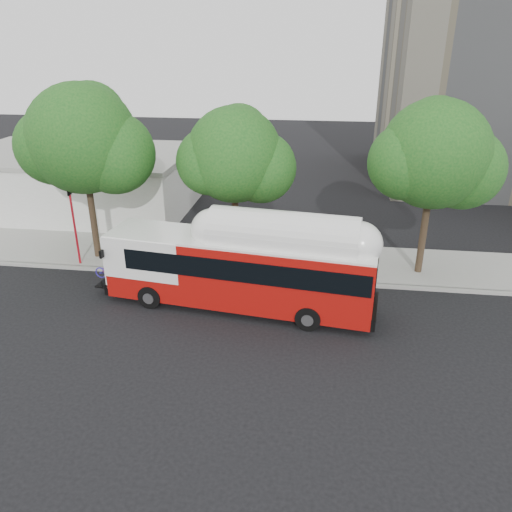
{
  "coord_description": "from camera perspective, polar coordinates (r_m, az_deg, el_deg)",
  "views": [
    {
      "loc": [
        3.58,
        -19.47,
        11.68
      ],
      "look_at": [
        0.55,
        3.0,
        1.76
      ],
      "focal_mm": 35.0,
      "sensor_mm": 36.0,
      "label": 1
    }
  ],
  "objects": [
    {
      "name": "street_tree_left",
      "position": [
        28.26,
        -18.26,
        12.14
      ],
      "size": [
        6.67,
        5.8,
        9.74
      ],
      "color": "#2D2116",
      "rests_on": "ground"
    },
    {
      "name": "transit_bus",
      "position": [
        22.97,
        -1.74,
        -1.76
      ],
      "size": [
        13.45,
        4.27,
        3.92
      ],
      "rotation": [
        0.0,
        0.0,
        -0.13
      ],
      "color": "#A00E0B",
      "rests_on": "ground"
    },
    {
      "name": "ground",
      "position": [
        22.99,
        -2.38,
        -6.93
      ],
      "size": [
        120.0,
        120.0,
        0.0
      ],
      "primitive_type": "plane",
      "color": "black",
      "rests_on": "ground"
    },
    {
      "name": "signal_pole",
      "position": [
        28.8,
        -19.99,
        3.01
      ],
      "size": [
        0.12,
        0.41,
        4.34
      ],
      "color": "red",
      "rests_on": "ground"
    },
    {
      "name": "low_commercial_bldg",
      "position": [
        38.99,
        -19.61,
        8.13
      ],
      "size": [
        16.2,
        10.2,
        4.25
      ],
      "color": "silver",
      "rests_on": "ground"
    },
    {
      "name": "sidewalk",
      "position": [
        28.67,
        -0.16,
        -0.24
      ],
      "size": [
        60.0,
        5.0,
        0.15
      ],
      "primitive_type": "cube",
      "color": "gray",
      "rests_on": "ground"
    },
    {
      "name": "street_tree_right",
      "position": [
        26.56,
        20.6,
        10.37
      ],
      "size": [
        6.21,
        5.4,
        9.18
      ],
      "color": "#2D2116",
      "rests_on": "ground"
    },
    {
      "name": "red_curb_segment",
      "position": [
        26.91,
        -7.26,
        -2.11
      ],
      "size": [
        10.0,
        0.32,
        0.16
      ],
      "primitive_type": "cube",
      "color": "maroon",
      "rests_on": "ground"
    },
    {
      "name": "street_tree_mid",
      "position": [
        26.5,
        -1.6,
        11.04
      ],
      "size": [
        5.75,
        5.0,
        8.62
      ],
      "color": "#2D2116",
      "rests_on": "ground"
    },
    {
      "name": "curb_strip",
      "position": [
        26.34,
        -0.93,
        -2.51
      ],
      "size": [
        60.0,
        0.3,
        0.15
      ],
      "primitive_type": "cube",
      "color": "gray",
      "rests_on": "ground"
    }
  ]
}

